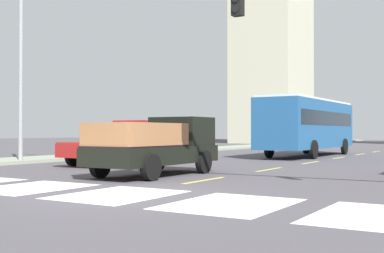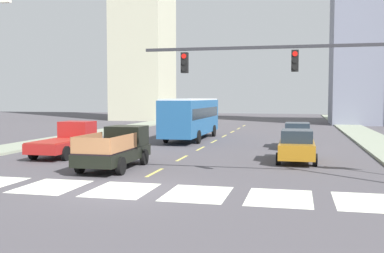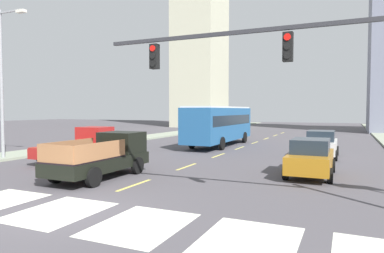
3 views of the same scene
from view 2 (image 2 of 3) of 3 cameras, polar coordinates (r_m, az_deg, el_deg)
ground_plane at (r=17.18m, az=-8.84°, el=-7.88°), size 160.00×160.00×0.00m
sidewalk_right at (r=34.26m, az=22.83°, el=-2.22°), size 3.08×110.00×0.15m
sidewalk_left at (r=38.48m, az=-15.55°, el=-1.45°), size 3.08×110.00×0.15m
crosswalk_stripe_2 at (r=18.44m, az=-17.24°, el=-7.19°), size 2.21×2.91×0.01m
crosswalk_stripe_3 at (r=17.18m, az=-8.84°, el=-7.86°), size 2.21×2.91×0.01m
crosswalk_stripe_4 at (r=16.34m, az=0.66°, el=-8.42°), size 2.21×2.91×0.01m
crosswalk_stripe_5 at (r=15.98m, az=10.92°, el=-8.76°), size 2.21×2.91×0.01m
crosswalk_stripe_6 at (r=16.14m, az=21.31°, el=-8.83°), size 2.21×2.91×0.01m
lane_dash_0 at (r=20.88m, az=-4.71°, el=-5.77°), size 0.16×2.40×0.01m
lane_dash_1 at (r=25.63m, az=-1.27°, el=-4.00°), size 0.16×2.40×0.01m
lane_dash_2 at (r=30.46m, az=1.08°, el=-2.77°), size 0.16×2.40×0.01m
lane_dash_3 at (r=35.34m, az=2.78°, el=-1.88°), size 0.16×2.40×0.01m
lane_dash_4 at (r=40.25m, az=4.06°, el=-1.20°), size 0.16×2.40×0.01m
lane_dash_5 at (r=45.18m, az=5.07°, el=-0.68°), size 0.16×2.40×0.01m
lane_dash_6 at (r=50.12m, az=5.87°, el=-0.25°), size 0.16×2.40×0.01m
lane_dash_7 at (r=55.07m, az=6.54°, el=0.10°), size 0.16×2.40×0.01m
pickup_stakebed at (r=22.47m, az=-9.33°, el=-2.74°), size 2.18×5.20×1.96m
pickup_dark at (r=27.72m, az=-15.31°, el=-1.64°), size 2.18×5.20×1.96m
city_bus at (r=36.65m, az=-0.10°, el=1.38°), size 2.72×10.80×3.32m
sedan_mid at (r=31.53m, az=13.07°, el=-1.08°), size 2.02×4.40×1.72m
sedan_far at (r=24.68m, az=13.01°, el=-2.39°), size 2.02×4.40×1.72m
traffic_signal_gantry at (r=18.31m, az=16.80°, el=6.19°), size 11.18×0.27×6.00m
block_mid_right at (r=62.62m, az=20.57°, el=12.46°), size 7.34×8.51×26.45m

